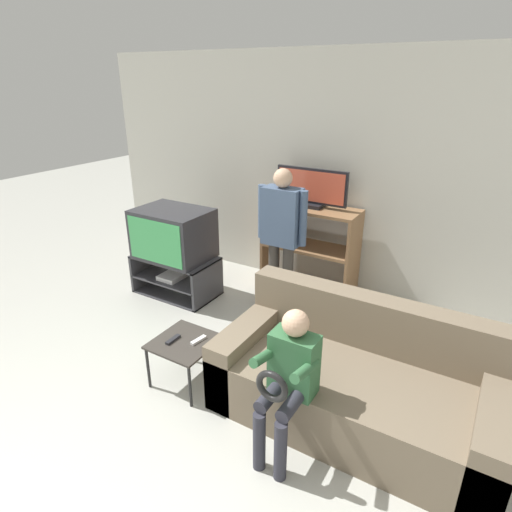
{
  "coord_description": "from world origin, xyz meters",
  "views": [
    {
      "loc": [
        1.57,
        -1.08,
        2.32
      ],
      "look_at": [
        -0.18,
        1.8,
        0.9
      ],
      "focal_mm": 30.0,
      "sensor_mm": 36.0,
      "label": 1
    }
  ],
  "objects_px": {
    "remote_control_black": "(173,340)",
    "remote_control_white": "(198,340)",
    "television_main": "(173,234)",
    "television_flat": "(311,189)",
    "person_seated_child": "(288,375)",
    "couch": "(356,384)",
    "snack_table": "(185,346)",
    "person_standing_adult": "(282,229)",
    "tv_stand": "(176,275)",
    "media_shelf": "(309,250)"
  },
  "relations": [
    {
      "from": "remote_control_black",
      "to": "remote_control_white",
      "type": "relative_size",
      "value": 1.0
    },
    {
      "from": "television_main",
      "to": "television_flat",
      "type": "xyz_separation_m",
      "value": [
        1.26,
        0.81,
        0.49
      ]
    },
    {
      "from": "person_seated_child",
      "to": "couch",
      "type": "bearing_deg",
      "value": 61.74
    },
    {
      "from": "television_flat",
      "to": "television_main",
      "type": "bearing_deg",
      "value": -147.08
    },
    {
      "from": "snack_table",
      "to": "person_standing_adult",
      "type": "height_order",
      "value": "person_standing_adult"
    },
    {
      "from": "television_main",
      "to": "television_flat",
      "type": "height_order",
      "value": "television_flat"
    },
    {
      "from": "couch",
      "to": "person_seated_child",
      "type": "xyz_separation_m",
      "value": [
        -0.29,
        -0.53,
        0.32
      ]
    },
    {
      "from": "television_flat",
      "to": "couch",
      "type": "bearing_deg",
      "value": -55.04
    },
    {
      "from": "person_standing_adult",
      "to": "television_main",
      "type": "bearing_deg",
      "value": -168.13
    },
    {
      "from": "television_main",
      "to": "television_flat",
      "type": "bearing_deg",
      "value": 32.92
    },
    {
      "from": "couch",
      "to": "television_main",
      "type": "bearing_deg",
      "value": 161.08
    },
    {
      "from": "tv_stand",
      "to": "television_flat",
      "type": "bearing_deg",
      "value": 33.18
    },
    {
      "from": "snack_table",
      "to": "couch",
      "type": "distance_m",
      "value": 1.34
    },
    {
      "from": "remote_control_black",
      "to": "couch",
      "type": "distance_m",
      "value": 1.43
    },
    {
      "from": "television_flat",
      "to": "remote_control_white",
      "type": "distance_m",
      "value": 2.08
    },
    {
      "from": "tv_stand",
      "to": "television_main",
      "type": "height_order",
      "value": "television_main"
    },
    {
      "from": "remote_control_white",
      "to": "person_seated_child",
      "type": "height_order",
      "value": "person_seated_child"
    },
    {
      "from": "tv_stand",
      "to": "television_main",
      "type": "bearing_deg",
      "value": 88.23
    },
    {
      "from": "couch",
      "to": "tv_stand",
      "type": "bearing_deg",
      "value": 161.26
    },
    {
      "from": "person_seated_child",
      "to": "remote_control_black",
      "type": "bearing_deg",
      "value": 172.1
    },
    {
      "from": "television_main",
      "to": "person_standing_adult",
      "type": "height_order",
      "value": "person_standing_adult"
    },
    {
      "from": "tv_stand",
      "to": "television_flat",
      "type": "distance_m",
      "value": 1.8
    },
    {
      "from": "couch",
      "to": "person_standing_adult",
      "type": "bearing_deg",
      "value": 137.98
    },
    {
      "from": "person_standing_adult",
      "to": "snack_table",
      "type": "bearing_deg",
      "value": -94.15
    },
    {
      "from": "person_standing_adult",
      "to": "person_seated_child",
      "type": "bearing_deg",
      "value": -60.51
    },
    {
      "from": "person_seated_child",
      "to": "television_main",
      "type": "bearing_deg",
      "value": 147.39
    },
    {
      "from": "tv_stand",
      "to": "television_main",
      "type": "xyz_separation_m",
      "value": [
        0.0,
        0.01,
        0.5
      ]
    },
    {
      "from": "television_flat",
      "to": "person_standing_adult",
      "type": "distance_m",
      "value": 0.63
    },
    {
      "from": "television_main",
      "to": "snack_table",
      "type": "height_order",
      "value": "television_main"
    },
    {
      "from": "remote_control_black",
      "to": "television_flat",
      "type": "bearing_deg",
      "value": 83.64
    },
    {
      "from": "tv_stand",
      "to": "person_standing_adult",
      "type": "bearing_deg",
      "value": 12.24
    },
    {
      "from": "remote_control_white",
      "to": "media_shelf",
      "type": "bearing_deg",
      "value": 96.46
    },
    {
      "from": "television_main",
      "to": "media_shelf",
      "type": "bearing_deg",
      "value": 31.79
    },
    {
      "from": "person_seated_child",
      "to": "snack_table",
      "type": "bearing_deg",
      "value": 169.11
    },
    {
      "from": "person_seated_child",
      "to": "tv_stand",
      "type": "bearing_deg",
      "value": 147.55
    },
    {
      "from": "television_flat",
      "to": "tv_stand",
      "type": "bearing_deg",
      "value": -146.82
    },
    {
      "from": "remote_control_white",
      "to": "television_flat",
      "type": "bearing_deg",
      "value": 97.19
    },
    {
      "from": "person_standing_adult",
      "to": "person_seated_child",
      "type": "height_order",
      "value": "person_standing_adult"
    },
    {
      "from": "television_flat",
      "to": "person_standing_adult",
      "type": "relative_size",
      "value": 0.53
    },
    {
      "from": "couch",
      "to": "television_flat",
      "type": "bearing_deg",
      "value": 124.96
    },
    {
      "from": "media_shelf",
      "to": "remote_control_white",
      "type": "height_order",
      "value": "media_shelf"
    },
    {
      "from": "person_standing_adult",
      "to": "media_shelf",
      "type": "bearing_deg",
      "value": 82.22
    },
    {
      "from": "remote_control_white",
      "to": "person_standing_adult",
      "type": "relative_size",
      "value": 0.09
    },
    {
      "from": "remote_control_black",
      "to": "couch",
      "type": "xyz_separation_m",
      "value": [
        1.38,
        0.38,
        -0.11
      ]
    },
    {
      "from": "television_main",
      "to": "person_seated_child",
      "type": "height_order",
      "value": "person_seated_child"
    },
    {
      "from": "tv_stand",
      "to": "remote_control_white",
      "type": "xyz_separation_m",
      "value": [
        1.2,
        -1.09,
        0.18
      ]
    },
    {
      "from": "television_flat",
      "to": "snack_table",
      "type": "distance_m",
      "value": 2.16
    },
    {
      "from": "television_main",
      "to": "snack_table",
      "type": "distance_m",
      "value": 1.64
    },
    {
      "from": "tv_stand",
      "to": "snack_table",
      "type": "height_order",
      "value": "tv_stand"
    },
    {
      "from": "television_main",
      "to": "person_seated_child",
      "type": "bearing_deg",
      "value": -32.61
    }
  ]
}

